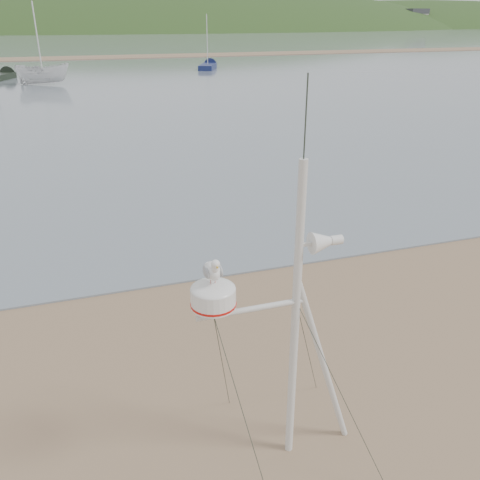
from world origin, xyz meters
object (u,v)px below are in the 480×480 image
object	(u,v)px
mast_rig	(289,382)
boat_white	(40,56)
sailboat_blue_far	(210,65)
sailboat_dark_mid	(4,76)

from	to	relation	value
mast_rig	boat_white	distance (m)	42.26
sailboat_blue_far	sailboat_dark_mid	size ratio (longest dim) A/B	0.92
mast_rig	sailboat_blue_far	bearing A→B (deg)	76.03
boat_white	sailboat_dark_mid	size ratio (longest dim) A/B	0.68
boat_white	sailboat_dark_mid	xyz separation A→B (m)	(-3.53, 5.71, -1.94)
boat_white	sailboat_dark_mid	bearing A→B (deg)	46.47
sailboat_blue_far	sailboat_dark_mid	distance (m)	20.85
sailboat_dark_mid	mast_rig	bearing A→B (deg)	-81.13
mast_rig	boat_white	bearing A→B (deg)	95.34
boat_white	sailboat_blue_far	size ratio (longest dim) A/B	0.74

